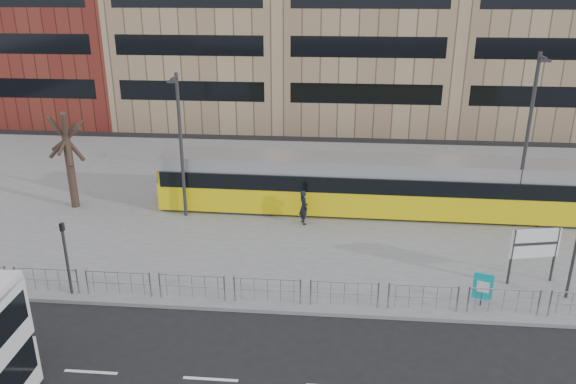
# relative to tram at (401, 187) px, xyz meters

# --- Properties ---
(ground) EXTENTS (120.00, 120.00, 0.00)m
(ground) POSITION_rel_tram_xyz_m (-5.33, -10.09, -1.69)
(ground) COLOR black
(ground) RESTS_ON ground
(plaza) EXTENTS (64.00, 24.00, 0.15)m
(plaza) POSITION_rel_tram_xyz_m (-5.33, 1.91, -1.62)
(plaza) COLOR slate
(plaza) RESTS_ON ground
(kerb) EXTENTS (64.00, 0.25, 0.17)m
(kerb) POSITION_rel_tram_xyz_m (-5.33, -10.04, -1.62)
(kerb) COLOR gray
(kerb) RESTS_ON ground
(pedestrian_barrier) EXTENTS (32.07, 0.07, 1.10)m
(pedestrian_barrier) POSITION_rel_tram_xyz_m (-3.33, -9.59, -0.71)
(pedestrian_barrier) COLOR #95979D
(pedestrian_barrier) RESTS_ON plaza
(tram) EXTENTS (26.13, 2.95, 3.08)m
(tram) POSITION_rel_tram_xyz_m (0.00, 0.00, 0.00)
(tram) COLOR yellow
(tram) RESTS_ON plaza
(station_sign) EXTENTS (2.09, 0.53, 2.44)m
(station_sign) POSITION_rel_tram_xyz_m (4.74, -7.04, 0.14)
(station_sign) COLOR #2D2D30
(station_sign) RESTS_ON plaza
(ad_panel) EXTENTS (0.73, 0.27, 1.39)m
(ad_panel) POSITION_rel_tram_xyz_m (2.30, -9.07, -0.73)
(ad_panel) COLOR #2D2D30
(ad_panel) RESTS_ON plaza
(pedestrian) EXTENTS (0.67, 0.79, 1.82)m
(pedestrian) POSITION_rel_tram_xyz_m (-5.09, -1.82, -0.63)
(pedestrian) COLOR black
(pedestrian) RESTS_ON plaza
(traffic_light_west) EXTENTS (0.19, 0.22, 3.10)m
(traffic_light_west) POSITION_rel_tram_xyz_m (-14.04, -9.59, 0.43)
(traffic_light_west) COLOR #2D2D30
(traffic_light_west) RESTS_ON plaza
(traffic_light_east) EXTENTS (0.23, 0.25, 3.10)m
(traffic_light_east) POSITION_rel_tram_xyz_m (5.85, -8.16, 0.43)
(traffic_light_east) COLOR #2D2D30
(traffic_light_east) RESTS_ON plaza
(lamp_post_west) EXTENTS (0.45, 1.04, 7.63)m
(lamp_post_west) POSITION_rel_tram_xyz_m (-11.49, -1.36, 2.64)
(lamp_post_west) COLOR #2D2D30
(lamp_post_west) RESTS_ON plaza
(lamp_post_east) EXTENTS (0.45, 1.04, 8.80)m
(lamp_post_east) POSITION_rel_tram_xyz_m (5.76, -1.20, 3.23)
(lamp_post_east) COLOR #2D2D30
(lamp_post_east) RESTS_ON plaza
(bare_tree) EXTENTS (5.04, 5.04, 7.89)m
(bare_tree) POSITION_rel_tram_xyz_m (-17.97, -0.62, 4.05)
(bare_tree) COLOR #30221A
(bare_tree) RESTS_ON plaza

